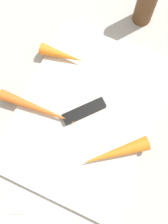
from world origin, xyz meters
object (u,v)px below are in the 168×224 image
knife (90,107)px  carrot_longest (39,109)px  carrot_shortest (62,55)px  cutting_board (84,113)px  carrot_medium (115,153)px

knife → carrot_longest: bearing=158.0°
knife → carrot_shortest: carrot_shortest is taller
knife → cutting_board: bearing=-168.2°
carrot_medium → carrot_longest: carrot_medium is taller
knife → carrot_medium: 0.11m
cutting_board → carrot_longest: bearing=-67.6°
carrot_medium → carrot_longest: bearing=-47.9°
cutting_board → knife: bearing=151.6°
cutting_board → carrot_shortest: size_ratio=3.71×
cutting_board → carrot_medium: size_ratio=2.72×
carrot_medium → carrot_longest: 0.17m
cutting_board → carrot_medium: 0.11m
cutting_board → knife: size_ratio=2.17×
cutting_board → carrot_longest: (0.03, -0.08, 0.02)m
carrot_longest → cutting_board: bearing=19.2°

